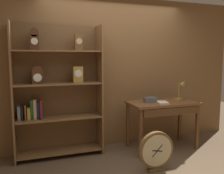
% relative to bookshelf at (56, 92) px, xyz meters
% --- Properties ---
extents(back_wood_panel, '(4.80, 0.05, 2.60)m').
position_rel_bookshelf_xyz_m(back_wood_panel, '(1.03, 0.21, 0.27)').
color(back_wood_panel, brown).
rests_on(back_wood_panel, ground).
extents(bookshelf, '(1.35, 0.38, 2.07)m').
position_rel_bookshelf_xyz_m(bookshelf, '(0.00, 0.00, 0.00)').
color(bookshelf, brown).
rests_on(bookshelf, ground).
extents(workbench, '(1.17, 0.60, 0.81)m').
position_rel_bookshelf_xyz_m(workbench, '(1.75, -0.30, -0.33)').
color(workbench, brown).
rests_on(workbench, ground).
extents(desk_lamp, '(0.19, 0.19, 0.36)m').
position_rel_bookshelf_xyz_m(desk_lamp, '(2.16, -0.21, -0.04)').
color(desk_lamp, olive).
rests_on(desk_lamp, workbench).
extents(toolbox_small, '(0.22, 0.11, 0.08)m').
position_rel_bookshelf_xyz_m(toolbox_small, '(1.54, -0.22, -0.18)').
color(toolbox_small, '#595960').
rests_on(toolbox_small, workbench).
extents(open_repair_manual, '(0.21, 0.25, 0.02)m').
position_rel_bookshelf_xyz_m(open_repair_manual, '(1.69, -0.38, -0.21)').
color(open_repair_manual, silver).
rests_on(open_repair_manual, workbench).
extents(round_clock_large, '(0.52, 0.11, 0.56)m').
position_rel_bookshelf_xyz_m(round_clock_large, '(1.23, -1.00, -0.75)').
color(round_clock_large, brown).
rests_on(round_clock_large, ground).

